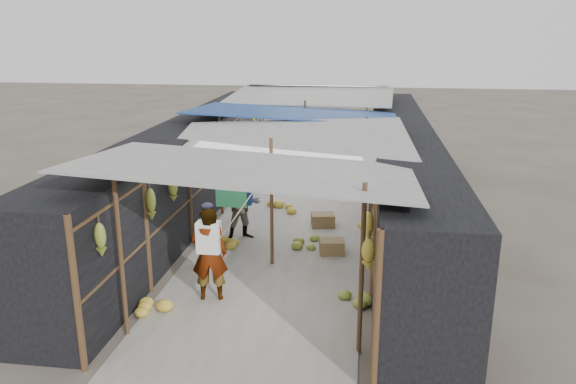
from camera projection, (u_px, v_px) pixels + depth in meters
The scene contains 14 objects.
ground at pixel (240, 343), 8.56m from camera, with size 80.00×80.00×0.00m, color #6B6356.
aisle_slab at pixel (294, 211), 14.74m from camera, with size 3.60×16.00×0.02m, color #9E998E.
stall_left at pixel (193, 165), 14.78m from camera, with size 1.40×15.00×2.30m, color black.
stall_right at pixel (401, 172), 14.06m from camera, with size 1.40×15.00×2.30m, color black.
crate_near at pixel (323, 220), 13.54m from camera, with size 0.55×0.44×0.33m, color olive.
crate_mid at pixel (332, 247), 11.92m from camera, with size 0.52×0.42×0.31m, color olive.
crate_back at pixel (284, 158), 20.16m from camera, with size 0.43×0.35×0.27m, color olive.
black_basin at pixel (334, 181), 17.30m from camera, with size 0.62×0.62×0.19m, color black.
vendor_elderly at pixel (209, 254), 9.71m from camera, with size 0.63×0.41×1.72m, color silver.
shopper_blue at pixel (243, 205), 12.57m from camera, with size 0.79×0.61×1.62m, color #2048A2.
vendor_seated at pixel (351, 164), 18.25m from camera, with size 0.49×0.28×0.77m, color #524B47.
market_canopy at pixel (297, 118), 14.39m from camera, with size 5.62×15.20×2.77m.
hanging_bananas at pixel (287, 153), 13.93m from camera, with size 3.96×14.12×0.80m.
floor_bananas at pixel (300, 224), 13.32m from camera, with size 4.01×10.28×0.36m.
Camera 1 is at (1.77, -7.40, 4.60)m, focal length 35.00 mm.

